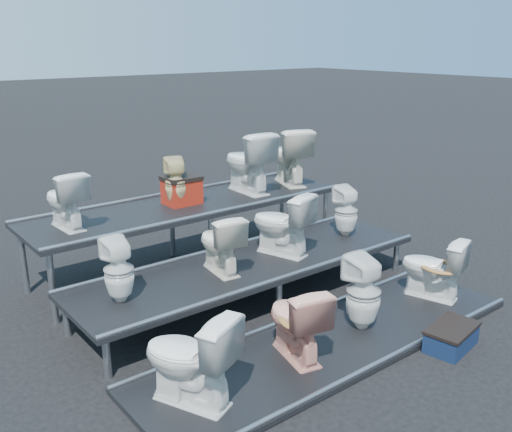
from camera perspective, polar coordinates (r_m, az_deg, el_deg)
ground at (r=6.65m, az=-0.42°, el=-8.31°), size 80.00×80.00×0.00m
tier_front at (r=5.78m, az=7.69°, el=-12.35°), size 4.20×1.20×0.06m
tier_mid at (r=6.55m, az=-0.43°, el=-6.50°), size 4.20×1.20×0.46m
tier_back at (r=7.48m, az=-6.55°, el=-1.90°), size 4.20×1.20×0.86m
toilet_0 at (r=4.67m, az=-6.71°, el=-13.94°), size 0.73×0.90×0.80m
toilet_1 at (r=5.28m, az=4.02°, el=-10.39°), size 0.56×0.78×0.72m
toilet_2 at (r=5.86m, az=10.69°, el=-7.48°), size 0.37×0.38×0.77m
toilet_3 at (r=6.73m, az=17.23°, el=-4.95°), size 0.58×0.78×0.71m
toilet_4 at (r=5.58m, az=-13.58°, el=-5.27°), size 0.30×0.31×0.63m
toilet_5 at (r=6.11m, az=-3.61°, el=-2.71°), size 0.45×0.68×0.65m
toilet_6 at (r=6.60m, az=2.56°, el=-0.75°), size 0.61×0.82×0.74m
toilet_7 at (r=7.34m, az=9.00°, el=0.51°), size 0.34×0.35×0.64m
toilet_8 at (r=6.61m, az=-18.56°, el=1.57°), size 0.39×0.65×0.65m
toilet_9 at (r=7.18m, az=-8.01°, el=3.38°), size 0.35×0.36×0.62m
toilet_10 at (r=7.76m, az=-0.85°, el=5.44°), size 0.51×0.84×0.84m
toilet_11 at (r=8.24m, az=3.39°, el=6.04°), size 0.70×0.91×0.82m
red_crate at (r=7.31m, az=-7.43°, el=2.42°), size 0.43×0.35×0.31m
step_stool at (r=5.95m, az=18.94°, el=-11.50°), size 0.60×0.42×0.20m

